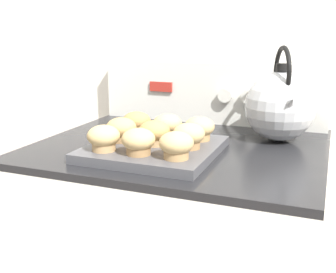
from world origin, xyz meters
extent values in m
cube|color=white|center=(0.00, 0.67, 1.20)|extent=(8.00, 0.05, 2.40)
cube|color=black|center=(0.00, 0.33, 0.89)|extent=(0.73, 0.62, 0.02)
cube|color=white|center=(0.00, 0.61, 0.99)|extent=(0.71, 0.05, 0.19)
cube|color=#B72D23|center=(-0.16, 0.58, 1.01)|extent=(0.08, 0.01, 0.03)
cylinder|color=white|center=(0.05, 0.58, 0.99)|extent=(0.04, 0.02, 0.04)
cylinder|color=white|center=(0.12, 0.58, 0.99)|extent=(0.04, 0.02, 0.04)
cylinder|color=white|center=(0.20, 0.58, 0.99)|extent=(0.04, 0.02, 0.04)
cylinder|color=white|center=(0.27, 0.58, 0.99)|extent=(0.04, 0.02, 0.04)
cube|color=#4C4C51|center=(-0.03, 0.22, 0.91)|extent=(0.30, 0.30, 0.02)
cylinder|color=tan|center=(-0.12, 0.13, 0.93)|extent=(0.05, 0.05, 0.03)
ellipsoid|color=tan|center=(-0.12, 0.13, 0.96)|extent=(0.08, 0.08, 0.05)
cylinder|color=#A37A4C|center=(-0.03, 0.13, 0.93)|extent=(0.05, 0.05, 0.03)
ellipsoid|color=tan|center=(-0.03, 0.13, 0.96)|extent=(0.08, 0.08, 0.05)
cylinder|color=tan|center=(0.06, 0.14, 0.93)|extent=(0.05, 0.05, 0.03)
ellipsoid|color=tan|center=(0.06, 0.14, 0.96)|extent=(0.08, 0.08, 0.05)
cylinder|color=#A37A4C|center=(-0.12, 0.22, 0.93)|extent=(0.05, 0.05, 0.03)
ellipsoid|color=tan|center=(-0.12, 0.22, 0.96)|extent=(0.08, 0.08, 0.05)
cylinder|color=tan|center=(-0.03, 0.22, 0.93)|extent=(0.05, 0.05, 0.03)
ellipsoid|color=tan|center=(-0.03, 0.22, 0.96)|extent=(0.08, 0.08, 0.05)
cylinder|color=#A37A4C|center=(0.06, 0.22, 0.93)|extent=(0.05, 0.05, 0.03)
ellipsoid|color=tan|center=(0.06, 0.22, 0.96)|extent=(0.08, 0.08, 0.05)
cylinder|color=tan|center=(-0.12, 0.31, 0.93)|extent=(0.05, 0.05, 0.03)
ellipsoid|color=#B2844C|center=(-0.12, 0.31, 0.96)|extent=(0.08, 0.08, 0.05)
cylinder|color=olive|center=(-0.03, 0.31, 0.93)|extent=(0.05, 0.05, 0.03)
ellipsoid|color=tan|center=(-0.03, 0.31, 0.96)|extent=(0.08, 0.08, 0.05)
cylinder|color=tan|center=(0.06, 0.30, 0.93)|extent=(0.05, 0.05, 0.03)
ellipsoid|color=tan|center=(0.06, 0.30, 0.96)|extent=(0.08, 0.08, 0.05)
sphere|color=silver|center=(0.23, 0.46, 0.99)|extent=(0.19, 0.19, 0.19)
cylinder|color=black|center=(0.23, 0.46, 1.09)|extent=(0.03, 0.03, 0.02)
cone|color=silver|center=(0.26, 0.38, 1.02)|extent=(0.07, 0.09, 0.07)
torus|color=black|center=(0.23, 0.46, 1.08)|extent=(0.06, 0.14, 0.14)
camera|label=1|loc=(0.36, -0.67, 1.19)|focal=45.00mm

